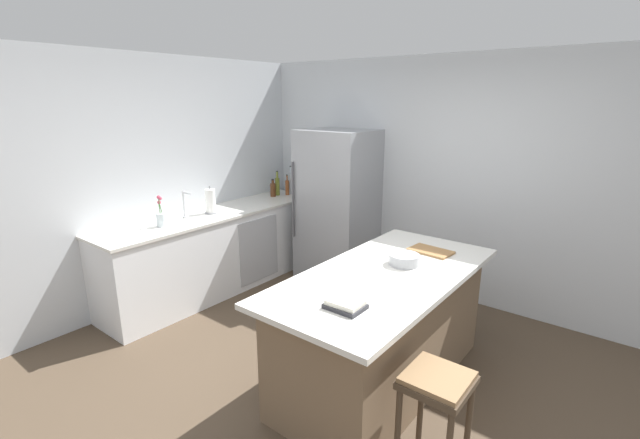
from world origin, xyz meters
TOP-DOWN VIEW (x-y plane):
  - ground_plane at (0.00, 0.00)m, footprint 7.20×7.20m
  - wall_rear at (0.00, 2.25)m, footprint 6.00×0.10m
  - wall_left at (-2.45, 0.00)m, footprint 0.10×6.00m
  - counter_run_left at (-2.08, 0.74)m, footprint 0.66×2.76m
  - kitchen_island at (0.30, 0.39)m, footprint 0.99×2.06m
  - refrigerator at (-1.20, 1.85)m, footprint 0.83×0.73m
  - bar_stool at (1.00, -0.21)m, footprint 0.36×0.36m
  - sink_faucet at (-2.13, 0.38)m, footprint 0.15×0.05m
  - flower_vase at (-2.06, 0.04)m, footprint 0.09×0.09m
  - paper_towel_roll at (-2.08, 0.68)m, footprint 0.14×0.14m
  - soda_bottle at (-2.07, 1.99)m, footprint 0.07×0.07m
  - vinegar_bottle at (-2.06, 1.91)m, footprint 0.05×0.05m
  - olive_oil_bottle at (-2.15, 1.82)m, footprint 0.06×0.06m
  - syrup_bottle at (-2.14, 1.72)m, footprint 0.07×0.07m
  - cookbook_stack at (0.39, -0.25)m, footprint 0.23×0.18m
  - mixing_bowl at (0.33, 0.63)m, footprint 0.24×0.24m
  - cutting_board at (0.37, 1.02)m, footprint 0.36×0.24m

SIDE VIEW (x-z plane):
  - ground_plane at x=0.00m, z-range 0.00..0.00m
  - counter_run_left at x=-2.08m, z-range 0.00..0.92m
  - kitchen_island at x=0.30m, z-range 0.01..0.92m
  - bar_stool at x=1.00m, z-range 0.21..0.89m
  - refrigerator at x=-1.20m, z-range 0.00..1.81m
  - cutting_board at x=0.37m, z-range 0.91..0.93m
  - cookbook_stack at x=0.39m, z-range 0.91..0.97m
  - mixing_bowl at x=0.33m, z-range 0.91..1.00m
  - flower_vase at x=-2.06m, z-range 0.85..1.17m
  - syrup_bottle at x=-2.14m, z-range 0.90..1.13m
  - vinegar_bottle at x=-2.06m, z-range 0.89..1.16m
  - olive_oil_bottle at x=-2.15m, z-range 0.89..1.21m
  - paper_towel_roll at x=-2.08m, z-range 0.90..1.21m
  - soda_bottle at x=-2.07m, z-range 0.88..1.25m
  - sink_faucet at x=-2.13m, z-range 0.93..1.23m
  - wall_rear at x=0.00m, z-range 0.00..2.60m
  - wall_left at x=-2.45m, z-range 0.00..2.60m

